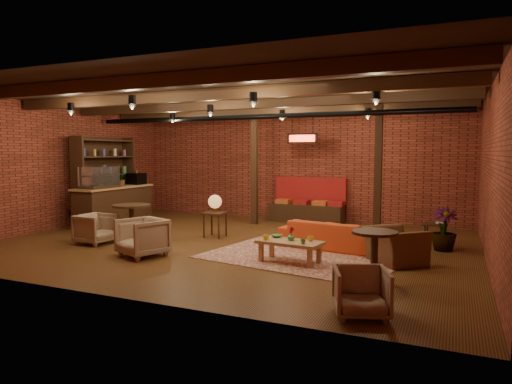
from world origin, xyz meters
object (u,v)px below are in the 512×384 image
at_px(coffee_table, 289,243).
at_px(armchair_right, 395,240).
at_px(round_table_left, 132,217).
at_px(round_table_right, 374,249).
at_px(plant_tall, 446,186).
at_px(armchair_b, 142,235).
at_px(side_table_lamp, 215,205).
at_px(armchair_far, 361,290).
at_px(armchair_a, 96,227).
at_px(sofa, 328,235).
at_px(side_table_book, 435,225).

bearing_deg(coffee_table, armchair_right, 22.14).
height_order(round_table_left, round_table_right, round_table_left).
height_order(round_table_right, plant_tall, plant_tall).
height_order(armchair_b, round_table_right, round_table_right).
bearing_deg(armchair_right, side_table_lamp, 37.71).
distance_m(round_table_left, armchair_right, 5.49).
xyz_separation_m(round_table_left, armchair_far, (5.43, -2.48, -0.25)).
xyz_separation_m(armchair_a, armchair_right, (6.14, 0.80, 0.07)).
relative_size(sofa, coffee_table, 1.63).
relative_size(armchair_a, round_table_right, 0.89).
bearing_deg(armchair_a, coffee_table, -85.80).
relative_size(armchair_right, armchair_far, 1.49).
relative_size(side_table_lamp, armchair_b, 1.24).
bearing_deg(armchair_right, round_table_right, 135.21).
bearing_deg(armchair_far, side_table_book, 62.16).
height_order(round_table_left, armchair_b, round_table_left).
height_order(armchair_a, side_table_book, armchair_a).
distance_m(armchair_a, round_table_right, 6.06).
bearing_deg(plant_tall, side_table_lamp, -173.37).
bearing_deg(armchair_right, plant_tall, -67.71).
xyz_separation_m(round_table_right, plant_tall, (0.90, 2.92, 0.76)).
distance_m(coffee_table, round_table_right, 1.78).
height_order(coffee_table, armchair_right, armchair_right).
height_order(side_table_book, armchair_far, armchair_far).
distance_m(side_table_lamp, round_table_left, 1.89).
height_order(side_table_lamp, armchair_far, side_table_lamp).
distance_m(side_table_lamp, round_table_right, 4.66).
bearing_deg(coffee_table, armchair_a, -178.74).
xyz_separation_m(sofa, armchair_b, (-3.06, -2.11, 0.11)).
bearing_deg(armchair_a, side_table_lamp, -46.63).
distance_m(sofa, armchair_far, 3.89).
xyz_separation_m(side_table_lamp, round_table_right, (4.02, -2.34, -0.22)).
bearing_deg(coffee_table, round_table_right, -24.58).
xyz_separation_m(coffee_table, round_table_left, (-3.73, 0.28, 0.22)).
relative_size(coffee_table, armchair_right, 1.25).
distance_m(sofa, round_table_right, 2.54).
height_order(armchair_a, plant_tall, plant_tall).
bearing_deg(armchair_right, sofa, 22.07).
bearing_deg(side_table_book, side_table_lamp, -169.73).
distance_m(coffee_table, armchair_a, 4.41).
bearing_deg(sofa, side_table_book, -144.24).
relative_size(coffee_table, armchair_b, 1.52).
relative_size(sofa, round_table_right, 2.46).
distance_m(round_table_left, plant_tall, 6.57).
height_order(armchair_right, armchair_far, armchair_right).
bearing_deg(armchair_b, side_table_book, 52.83).
relative_size(coffee_table, plant_tall, 0.47).
height_order(sofa, plant_tall, plant_tall).
xyz_separation_m(coffee_table, plant_tall, (2.51, 2.18, 0.95)).
bearing_deg(side_table_book, armchair_b, -148.31).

